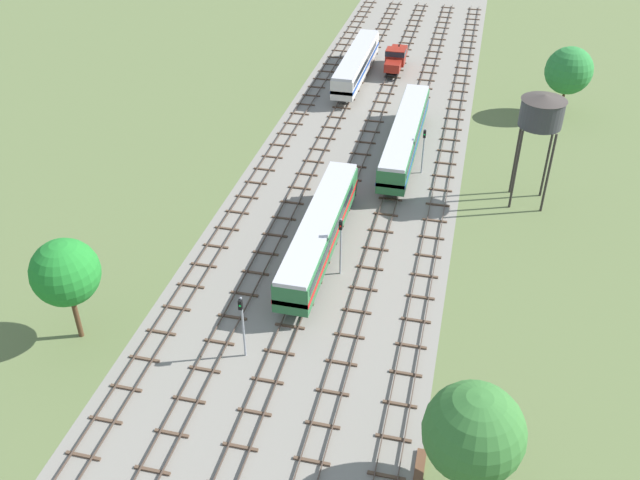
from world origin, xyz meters
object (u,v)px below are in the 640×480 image
object	(u,v)px
diesel_railcar_centre_left_nearest	(320,230)
water_tower	(542,112)
signal_post_near	(424,145)
shunter_loco_centre_left_midfar	(396,58)
signal_post_nearest	(242,320)
signal_post_mid	(341,240)
diesel_railcar_left_mid	(356,63)
passenger_coach_centre_near	(405,134)

from	to	relation	value
diesel_railcar_centre_left_nearest	water_tower	size ratio (longest dim) A/B	1.79
diesel_railcar_centre_left_nearest	signal_post_near	xyz separation A→B (m)	(7.15, 17.19, 0.71)
shunter_loco_centre_left_midfar	signal_post_nearest	bearing A→B (deg)	-92.26
water_tower	signal_post_mid	size ratio (longest dim) A/B	2.04
diesel_railcar_left_mid	signal_post_mid	xyz separation A→B (m)	(7.15, -43.96, 0.95)
diesel_railcar_left_mid	water_tower	size ratio (longest dim) A/B	1.79
passenger_coach_centre_near	signal_post_mid	distance (m)	23.42
diesel_railcar_centre_left_nearest	diesel_railcar_left_mid	world-z (taller)	same
diesel_railcar_left_mid	shunter_loco_centre_left_midfar	distance (m)	6.92
shunter_loco_centre_left_midfar	signal_post_nearest	size ratio (longest dim) A/B	1.52
diesel_railcar_centre_left_nearest	signal_post_near	bearing A→B (deg)	67.42
diesel_railcar_centre_left_nearest	shunter_loco_centre_left_midfar	xyz separation A→B (m)	(0.00, 46.50, -0.59)
shunter_loco_centre_left_midfar	passenger_coach_centre_near	bearing A→B (deg)	-79.48
shunter_loco_centre_left_midfar	signal_post_near	distance (m)	30.19
diesel_railcar_left_mid	shunter_loco_centre_left_midfar	bearing A→B (deg)	46.26
shunter_loco_centre_left_midfar	signal_post_nearest	xyz separation A→B (m)	(-2.38, -60.49, 1.51)
passenger_coach_centre_near	water_tower	bearing A→B (deg)	-28.04
diesel_railcar_left_mid	signal_post_nearest	bearing A→B (deg)	-87.54
signal_post_nearest	signal_post_mid	size ratio (longest dim) A/B	0.99
water_tower	signal_post_near	distance (m)	13.07
signal_post_near	diesel_railcar_left_mid	bearing A→B (deg)	116.10
signal_post_mid	shunter_loco_centre_left_midfar	bearing A→B (deg)	92.79
signal_post_near	passenger_coach_centre_near	bearing A→B (deg)	123.20
passenger_coach_centre_near	signal_post_mid	xyz separation A→B (m)	(-2.38, -23.28, 0.94)
passenger_coach_centre_near	signal_post_near	size ratio (longest dim) A/B	4.24
water_tower	signal_post_mid	bearing A→B (deg)	-133.97
diesel_railcar_centre_left_nearest	signal_post_mid	size ratio (longest dim) A/B	3.65
diesel_railcar_left_mid	signal_post_near	size ratio (longest dim) A/B	3.95
water_tower	signal_post_near	xyz separation A→B (m)	(-10.88, 3.42, -6.39)
passenger_coach_centre_near	signal_post_nearest	size ratio (longest dim) A/B	3.96
passenger_coach_centre_near	diesel_railcar_left_mid	distance (m)	22.77
signal_post_nearest	signal_post_near	world-z (taller)	signal_post_nearest
diesel_railcar_centre_left_nearest	signal_post_nearest	xyz separation A→B (m)	(-2.38, -13.99, 0.92)
passenger_coach_centre_near	diesel_railcar_centre_left_nearest	bearing A→B (deg)	-102.88
diesel_railcar_centre_left_nearest	passenger_coach_centre_near	distance (m)	21.37
signal_post_near	water_tower	bearing A→B (deg)	-17.46
passenger_coach_centre_near	water_tower	world-z (taller)	water_tower
shunter_loco_centre_left_midfar	signal_post_nearest	world-z (taller)	signal_post_nearest
diesel_railcar_centre_left_nearest	signal_post_mid	distance (m)	3.54
shunter_loco_centre_left_midfar	signal_post_near	bearing A→B (deg)	-76.29
diesel_railcar_centre_left_nearest	shunter_loco_centre_left_midfar	distance (m)	46.50
shunter_loco_centre_left_midfar	signal_post_mid	distance (m)	49.02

